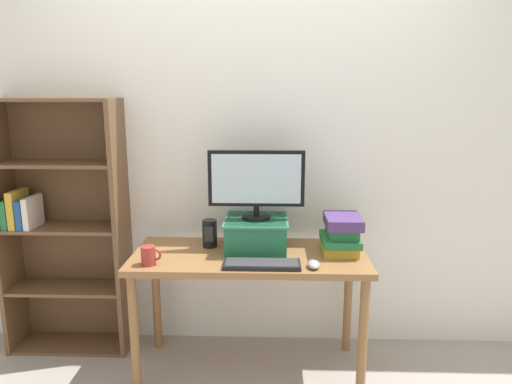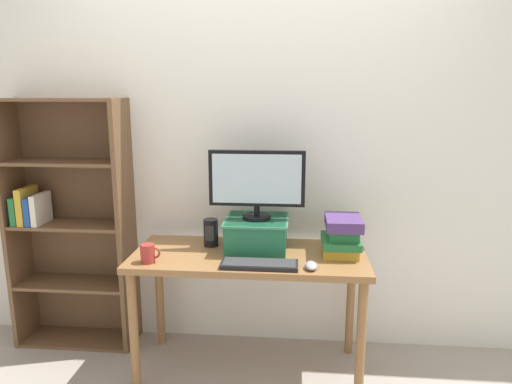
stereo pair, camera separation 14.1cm
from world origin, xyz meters
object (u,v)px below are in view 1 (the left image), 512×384
(riser_box, at_px, (256,233))
(bookshelf_unit, at_px, (62,226))
(desk, at_px, (250,269))
(coffee_mug, at_px, (149,256))
(computer_monitor, at_px, (256,181))
(desk_speaker, at_px, (210,233))
(keyboard, at_px, (262,264))
(computer_mouse, at_px, (314,264))
(book_stack, at_px, (341,234))

(riser_box, bearing_deg, bookshelf_unit, 172.15)
(desk, height_order, coffee_mug, coffee_mug)
(computer_monitor, bearing_deg, desk, -112.37)
(coffee_mug, bearing_deg, desk_speaker, 46.96)
(desk, distance_m, desk_speaker, 0.31)
(bookshelf_unit, relative_size, keyboard, 3.95)
(riser_box, relative_size, desk_speaker, 2.24)
(desk, bearing_deg, coffee_mug, -160.00)
(computer_mouse, bearing_deg, desk, 149.04)
(keyboard, height_order, computer_mouse, computer_mouse)
(desk, distance_m, bookshelf_unit, 1.22)
(bookshelf_unit, height_order, keyboard, bookshelf_unit)
(keyboard, xyz_separation_m, coffee_mug, (-0.59, 0.01, 0.04))
(desk, distance_m, book_stack, 0.55)
(riser_box, height_order, keyboard, riser_box)
(bookshelf_unit, distance_m, computer_monitor, 1.27)
(riser_box, relative_size, computer_mouse, 3.47)
(bookshelf_unit, bearing_deg, computer_mouse, -16.80)
(computer_monitor, relative_size, desk_speaker, 3.37)
(desk, relative_size, coffee_mug, 12.18)
(book_stack, bearing_deg, computer_monitor, 174.26)
(desk, height_order, desk_speaker, desk_speaker)
(keyboard, relative_size, desk_speaker, 2.49)
(bookshelf_unit, height_order, riser_box, bookshelf_unit)
(keyboard, bearing_deg, computer_monitor, 97.79)
(desk, relative_size, computer_mouse, 12.61)
(bookshelf_unit, height_order, desk_speaker, bookshelf_unit)
(desk, xyz_separation_m, keyboard, (0.07, -0.19, 0.10))
(coffee_mug, xyz_separation_m, desk_speaker, (0.28, 0.30, 0.03))
(keyboard, bearing_deg, desk, 110.68)
(book_stack, height_order, coffee_mug, book_stack)
(keyboard, bearing_deg, coffee_mug, 179.46)
(keyboard, relative_size, computer_mouse, 3.85)
(desk_speaker, bearing_deg, keyboard, -44.48)
(coffee_mug, distance_m, desk_speaker, 0.41)
(book_stack, xyz_separation_m, coffee_mug, (-1.03, -0.23, -0.06))
(keyboard, distance_m, coffee_mug, 0.59)
(computer_monitor, distance_m, keyboard, 0.48)
(desk, distance_m, computer_monitor, 0.50)
(book_stack, bearing_deg, computer_mouse, -125.60)
(riser_box, distance_m, desk_speaker, 0.28)
(desk_speaker, bearing_deg, book_stack, -5.65)
(computer_monitor, bearing_deg, bookshelf_unit, 172.08)
(desk, height_order, computer_monitor, computer_monitor)
(coffee_mug, bearing_deg, riser_box, 26.46)
(computer_monitor, bearing_deg, coffee_mug, -153.67)
(bookshelf_unit, bearing_deg, desk_speaker, -8.62)
(riser_box, relative_size, computer_monitor, 0.67)
(desk_speaker, bearing_deg, coffee_mug, -133.04)
(computer_mouse, bearing_deg, coffee_mug, 178.98)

